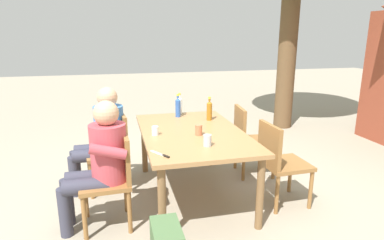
# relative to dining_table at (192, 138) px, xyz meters

# --- Properties ---
(ground_plane) EXTENTS (24.00, 24.00, 0.00)m
(ground_plane) POSITION_rel_dining_table_xyz_m (0.00, 0.00, -0.66)
(ground_plane) COLOR gray
(dining_table) EXTENTS (1.69, 1.04, 0.74)m
(dining_table) POSITION_rel_dining_table_xyz_m (0.00, 0.00, 0.00)
(dining_table) COLOR #A37547
(dining_table) RESTS_ON ground_plane
(chair_near_left) EXTENTS (0.49, 0.49, 0.87)m
(chair_near_left) POSITION_rel_dining_table_xyz_m (-0.39, -0.82, -0.17)
(chair_near_left) COLOR olive
(chair_near_left) RESTS_ON ground_plane
(chair_near_right) EXTENTS (0.46, 0.46, 0.87)m
(chair_near_right) POSITION_rel_dining_table_xyz_m (0.38, -0.82, -0.17)
(chair_near_right) COLOR olive
(chair_near_right) RESTS_ON ground_plane
(chair_far_right) EXTENTS (0.45, 0.45, 0.87)m
(chair_far_right) POSITION_rel_dining_table_xyz_m (0.38, 0.82, -0.17)
(chair_far_right) COLOR olive
(chair_far_right) RESTS_ON ground_plane
(chair_far_left) EXTENTS (0.49, 0.49, 0.87)m
(chair_far_left) POSITION_rel_dining_table_xyz_m (-0.39, 0.82, -0.17)
(chair_far_left) COLOR olive
(chair_far_left) RESTS_ON ground_plane
(person_in_white_shirt) EXTENTS (0.47, 0.62, 1.18)m
(person_in_white_shirt) POSITION_rel_dining_table_xyz_m (-0.38, -0.93, -0.00)
(person_in_white_shirt) COLOR #3D70B2
(person_in_white_shirt) RESTS_ON ground_plane
(person_in_plaid_shirt) EXTENTS (0.47, 0.62, 1.18)m
(person_in_plaid_shirt) POSITION_rel_dining_table_xyz_m (0.38, -0.93, -0.00)
(person_in_plaid_shirt) COLOR #B7424C
(person_in_plaid_shirt) RESTS_ON ground_plane
(bottle_amber) EXTENTS (0.06, 0.06, 0.28)m
(bottle_amber) POSITION_rel_dining_table_xyz_m (-0.39, 0.31, 0.20)
(bottle_amber) COLOR #996019
(bottle_amber) RESTS_ON dining_table
(bottle_blue) EXTENTS (0.06, 0.06, 0.29)m
(bottle_blue) POSITION_rel_dining_table_xyz_m (-0.64, -0.02, 0.20)
(bottle_blue) COLOR #2D56A3
(bottle_blue) RESTS_ON dining_table
(bottle_clear) EXTENTS (0.06, 0.06, 0.27)m
(bottle_clear) POSITION_rel_dining_table_xyz_m (-0.76, 0.02, 0.20)
(bottle_clear) COLOR white
(bottle_clear) RESTS_ON dining_table
(cup_terracotta) EXTENTS (0.07, 0.07, 0.11)m
(cup_terracotta) POSITION_rel_dining_table_xyz_m (0.16, 0.03, 0.13)
(cup_terracotta) COLOR #BC6B47
(cup_terracotta) RESTS_ON dining_table
(cup_steel) EXTENTS (0.08, 0.08, 0.11)m
(cup_steel) POSITION_rel_dining_table_xyz_m (0.50, 0.02, 0.13)
(cup_steel) COLOR #B2B7BC
(cup_steel) RESTS_ON dining_table
(cup_white) EXTENTS (0.07, 0.07, 0.09)m
(cup_white) POSITION_rel_dining_table_xyz_m (0.05, -0.40, 0.13)
(cup_white) COLOR white
(cup_white) RESTS_ON dining_table
(table_knife) EXTENTS (0.22, 0.14, 0.01)m
(table_knife) POSITION_rel_dining_table_xyz_m (0.62, -0.42, 0.08)
(table_knife) COLOR silver
(table_knife) RESTS_ON dining_table
(backpack_by_near_side) EXTENTS (0.30, 0.22, 0.43)m
(backpack_by_near_side) POSITION_rel_dining_table_xyz_m (-1.28, 0.02, -0.45)
(backpack_by_near_side) COLOR maroon
(backpack_by_near_side) RESTS_ON ground_plane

